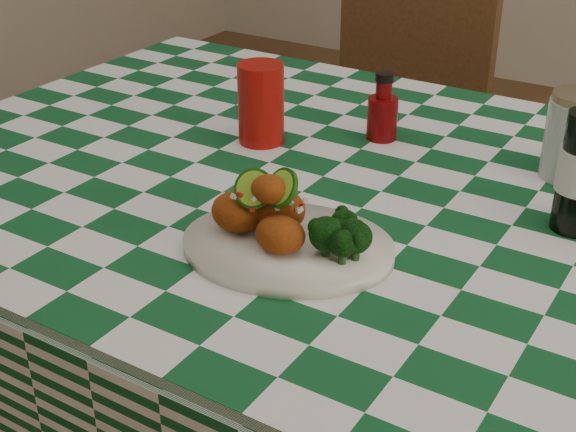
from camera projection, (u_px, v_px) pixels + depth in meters
The scene contains 8 objects.
dining_table at pixel (369, 391), 1.41m from camera, with size 1.66×1.06×0.79m, color #104B23, non-canonical shape.
plate at pixel (288, 247), 1.06m from camera, with size 0.28×0.22×0.02m, color silver, non-canonical shape.
fried_chicken_pile at pixel (274, 206), 1.05m from camera, with size 0.14×0.10×0.09m, color #93380E, non-canonical shape.
broccoli_side at pixel (348, 236), 1.02m from camera, with size 0.07×0.07×0.05m, color black, non-canonical shape.
red_tumbler at pixel (261, 104), 1.37m from camera, with size 0.08×0.08×0.14m, color #9D0D08.
ketchup_bottle at pixel (383, 106), 1.39m from camera, with size 0.05×0.05×0.12m, color #6C0507, non-canonical shape.
mason_jar at pixel (576, 136), 1.24m from camera, with size 0.09×0.09×0.14m, color #B2BCBA, non-canonical shape.
wooden_chair_left at pixel (374, 162), 2.09m from camera, with size 0.43×0.45×0.95m, color #472814, non-canonical shape.
Camera 1 is at (0.46, -1.01, 1.33)m, focal length 50.00 mm.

